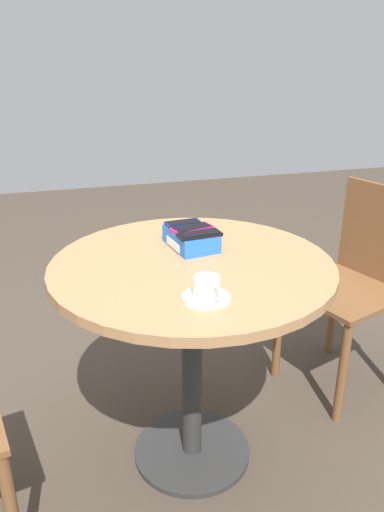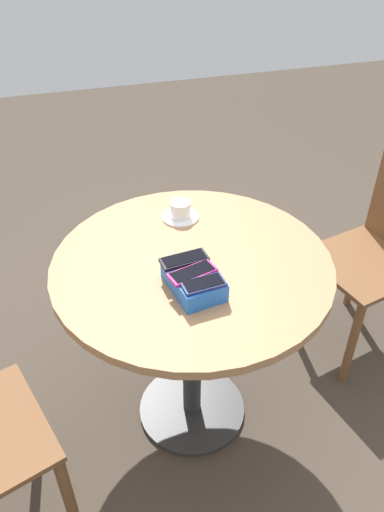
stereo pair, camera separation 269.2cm
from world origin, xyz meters
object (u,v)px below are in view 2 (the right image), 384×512
at_px(chair_near_window, 378,253).
at_px(phone_navy, 203,284).
at_px(saucer, 181,217).
at_px(phone_box, 194,281).
at_px(phone_magenta, 192,273).
at_px(round_table, 192,295).
at_px(coffee_cup, 180,209).
at_px(phone_black, 184,259).

bearing_deg(chair_near_window, phone_navy, 112.57).
xyz_separation_m(phone_navy, saucer, (0.44, -0.06, -0.06)).
bearing_deg(phone_box, phone_magenta, 128.74).
height_order(round_table, chair_near_window, chair_near_window).
distance_m(coffee_cup, chair_near_window, 0.90).
bearing_deg(phone_black, chair_near_window, -74.71).
bearing_deg(saucer, phone_magenta, 169.39).
xyz_separation_m(phone_navy, chair_near_window, (0.37, -0.89, -0.36)).
relative_size(round_table, phone_black, 6.08).
xyz_separation_m(phone_navy, phone_black, (0.12, 0.02, 0.00)).
height_order(phone_black, coffee_cup, phone_black).
bearing_deg(phone_magenta, coffee_cup, -10.43).
xyz_separation_m(round_table, saucer, (0.25, -0.03, 0.15)).
xyz_separation_m(phone_magenta, saucer, (0.38, -0.07, -0.06)).
bearing_deg(coffee_cup, phone_magenta, 169.57).
height_order(round_table, phone_navy, phone_navy).
xyz_separation_m(round_table, phone_box, (-0.13, 0.03, 0.17)).
distance_m(phone_navy, phone_black, 0.12).
height_order(phone_magenta, chair_near_window, chair_near_window).
distance_m(phone_black, coffee_cup, 0.33).
distance_m(phone_magenta, coffee_cup, 0.39).
xyz_separation_m(phone_black, saucer, (0.32, -0.08, -0.06)).
relative_size(phone_box, saucer, 1.59).
distance_m(phone_magenta, phone_black, 0.07).
height_order(phone_magenta, coffee_cup, phone_magenta).
xyz_separation_m(phone_magenta, chair_near_window, (0.32, -0.91, -0.36)).
height_order(phone_box, phone_black, phone_black).
bearing_deg(saucer, coffee_cup, 18.05).
height_order(saucer, chair_near_window, chair_near_window).
height_order(phone_box, coffee_cup, coffee_cup).
bearing_deg(round_table, coffee_cup, -7.33).
height_order(phone_navy, chair_near_window, chair_near_window).
bearing_deg(coffee_cup, phone_box, 170.21).
distance_m(phone_box, chair_near_window, 1.01).
bearing_deg(phone_black, phone_box, -169.73).
bearing_deg(saucer, round_table, 172.42).
xyz_separation_m(phone_box, coffee_cup, (0.38, -0.07, 0.01)).
bearing_deg(coffee_cup, phone_black, 166.50).
xyz_separation_m(saucer, chair_near_window, (-0.07, -0.84, -0.30)).
relative_size(coffee_cup, chair_near_window, 0.11).
bearing_deg(phone_box, saucer, -9.96).
height_order(round_table, coffee_cup, coffee_cup).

